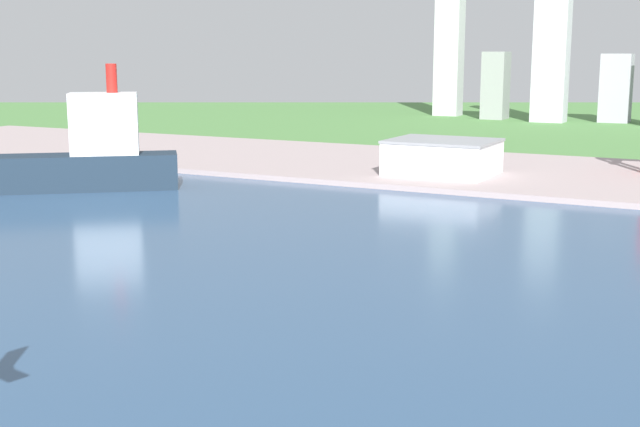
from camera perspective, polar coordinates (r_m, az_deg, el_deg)
ground_plane at (r=240.32m, az=3.41°, el=-3.29°), size 2400.00×2400.00×0.00m
water_bay at (r=189.15m, az=-4.10°, el=-7.17°), size 840.00×360.00×0.15m
industrial_pier at (r=417.95m, az=14.14°, el=2.57°), size 840.00×140.00×2.50m
cargo_ship at (r=377.30m, az=-14.95°, el=3.78°), size 72.80×63.02×53.03m
warehouse_main at (r=399.59m, az=8.15°, el=3.76°), size 47.42×39.24×15.93m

